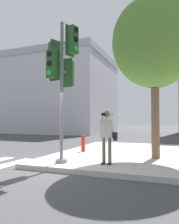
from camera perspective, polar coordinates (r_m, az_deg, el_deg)
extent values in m
plane|color=#424244|center=(7.73, -13.43, -13.82)|extent=(160.00, 160.00, 0.00)
cube|color=#BCB7AD|center=(9.89, 16.66, -10.77)|extent=(8.00, 8.00, 0.16)
cube|color=silver|center=(8.51, -19.98, -12.66)|extent=(0.49, 2.28, 0.01)
cylinder|color=slate|center=(7.48, -7.38, -12.55)|extent=(0.39, 0.39, 0.12)
cylinder|color=slate|center=(7.43, -7.29, 5.55)|extent=(0.11, 0.11, 4.57)
sphere|color=slate|center=(8.08, -7.20, 22.12)|extent=(0.12, 0.12, 0.12)
cylinder|color=slate|center=(7.73, -6.44, 10.36)|extent=(0.06, 0.31, 0.05)
cube|color=#234C23|center=(7.97, -5.44, 9.98)|extent=(0.31, 0.25, 0.90)
cube|color=#234C23|center=(7.86, -5.91, 10.16)|extent=(0.42, 0.04, 1.02)
cylinder|color=black|center=(8.15, -4.97, 11.86)|extent=(0.17, 0.04, 0.17)
cylinder|color=black|center=(8.09, -4.97, 9.80)|extent=(0.17, 0.04, 0.17)
cylinder|color=green|center=(8.03, -4.98, 7.71)|extent=(0.17, 0.04, 0.17)
cylinder|color=slate|center=(7.42, -8.31, 11.80)|extent=(0.11, 0.32, 0.05)
cube|color=#234C23|center=(7.22, -9.75, 12.21)|extent=(0.34, 0.29, 0.90)
cube|color=#234C23|center=(7.32, -9.05, 12.01)|extent=(0.42, 0.10, 1.02)
cylinder|color=black|center=(7.20, -10.47, 14.73)|extent=(0.17, 0.06, 0.17)
cylinder|color=black|center=(7.12, -10.49, 12.42)|extent=(0.17, 0.06, 0.17)
cylinder|color=green|center=(7.05, -10.51, 10.06)|extent=(0.17, 0.06, 0.17)
cylinder|color=slate|center=(7.88, -8.22, 14.86)|extent=(0.31, 0.17, 0.05)
cube|color=#234C23|center=(8.10, -9.43, 14.41)|extent=(0.34, 0.37, 0.90)
cube|color=#234C23|center=(7.99, -8.86, 14.62)|extent=(0.19, 0.39, 1.02)
cylinder|color=black|center=(8.29, -9.98, 16.18)|extent=(0.10, 0.17, 0.17)
cylinder|color=black|center=(8.20, -10.00, 14.19)|extent=(0.10, 0.17, 0.17)
cylinder|color=green|center=(8.12, -10.01, 12.16)|extent=(0.10, 0.17, 0.17)
cylinder|color=slate|center=(7.68, -6.01, 17.75)|extent=(0.32, 0.13, 0.05)
cube|color=#234C23|center=(7.51, -4.37, 18.22)|extent=(0.31, 0.35, 0.90)
cube|color=#234C23|center=(7.59, -5.16, 18.00)|extent=(0.13, 0.41, 1.02)
cylinder|color=black|center=(7.54, -3.53, 20.59)|extent=(0.07, 0.17, 0.17)
cylinder|color=black|center=(7.43, -3.53, 18.45)|extent=(0.07, 0.17, 0.17)
cylinder|color=green|center=(7.33, -3.54, 16.26)|extent=(0.07, 0.17, 0.17)
cube|color=black|center=(7.20, 3.62, -13.25)|extent=(0.09, 0.24, 0.05)
cube|color=black|center=(7.15, 5.19, -13.33)|extent=(0.09, 0.24, 0.05)
cylinder|color=#6B6051|center=(7.19, 3.76, -10.05)|extent=(0.11, 0.11, 0.84)
cylinder|color=#6B6051|center=(7.14, 5.31, -10.11)|extent=(0.11, 0.11, 0.84)
cube|color=beige|center=(7.10, 4.51, -4.31)|extent=(0.40, 0.22, 0.60)
sphere|color=#8C664C|center=(7.10, 4.50, -0.52)|extent=(0.22, 0.22, 0.22)
cube|color=black|center=(6.81, 3.75, -0.62)|extent=(0.12, 0.10, 0.09)
cylinder|color=black|center=(6.74, 3.58, -0.60)|extent=(0.06, 0.08, 0.06)
cylinder|color=beige|center=(7.01, 3.12, -1.28)|extent=(0.23, 0.35, 0.23)
cylinder|color=beige|center=(6.93, 5.24, -1.26)|extent=(0.23, 0.35, 0.23)
cube|color=black|center=(7.06, 6.76, -6.34)|extent=(0.10, 0.20, 0.26)
cylinder|color=brown|center=(8.53, 16.81, -0.58)|extent=(0.30, 0.30, 3.27)
ellipsoid|color=#568433|center=(9.03, 16.60, 17.15)|extent=(3.20, 3.20, 3.52)
cylinder|color=red|center=(9.99, -1.68, -8.49)|extent=(0.17, 0.17, 0.63)
sphere|color=red|center=(9.96, -1.68, -6.40)|extent=(0.15, 0.15, 0.15)
cylinder|color=red|center=(9.88, -1.94, -8.15)|extent=(0.08, 0.06, 0.08)
cube|color=#BCBCC1|center=(30.15, -7.34, 3.61)|extent=(12.85, 11.62, 9.28)
cube|color=#A3A3A8|center=(31.07, -7.29, 12.89)|extent=(13.05, 11.82, 0.80)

